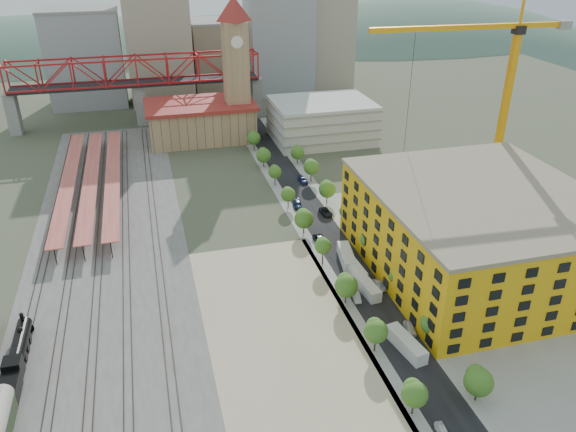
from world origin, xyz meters
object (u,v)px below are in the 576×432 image
object	(u,v)px
car_0	(443,432)
site_trailer_a	(406,344)
clock_tower	(236,56)
site_trailer_c	(354,269)
construction_building	(478,231)
site_trailer_d	(346,257)
locomotive	(17,357)
tower_crane	(497,80)
site_trailer_b	(366,287)

from	to	relation	value
car_0	site_trailer_a	bearing A→B (deg)	86.69
clock_tower	site_trailer_c	size ratio (longest dim) A/B	5.68
clock_tower	construction_building	size ratio (longest dim) A/B	1.03
construction_building	car_0	size ratio (longest dim) A/B	13.18
site_trailer_d	car_0	xyz separation A→B (m)	(-3.00, -49.58, -0.71)
locomotive	site_trailer_a	bearing A→B (deg)	-11.17
clock_tower	site_trailer_a	xyz separation A→B (m)	(8.00, -121.11, -27.38)
tower_crane	car_0	xyz separation A→B (m)	(-48.37, -69.63, -32.96)
site_trailer_a	site_trailer_b	distance (m)	18.76
tower_crane	car_0	distance (m)	90.96
car_0	locomotive	bearing A→B (deg)	158.85
clock_tower	site_trailer_d	size ratio (longest dim) A/B	5.21
construction_building	car_0	world-z (taller)	construction_building
construction_building	locomotive	xyz separation A→B (m)	(-92.00, -8.08, -7.35)
site_trailer_a	site_trailer_b	world-z (taller)	site_trailer_a
clock_tower	site_trailer_b	distance (m)	106.27
site_trailer_b	car_0	world-z (taller)	site_trailer_b
tower_crane	site_trailer_d	bearing A→B (deg)	-156.16
locomotive	car_0	xyz separation A→B (m)	(63.00, -31.92, -1.40)
site_trailer_b	clock_tower	bearing A→B (deg)	89.48
locomotive	site_trailer_a	xyz separation A→B (m)	(66.00, -13.03, -0.74)
locomotive	site_trailer_b	bearing A→B (deg)	4.96
construction_building	site_trailer_d	world-z (taller)	construction_building
site_trailer_b	construction_building	bearing A→B (deg)	0.19
site_trailer_a	car_0	xyz separation A→B (m)	(-3.00, -18.88, -0.66)
site_trailer_d	car_0	size ratio (longest dim) A/B	2.60
clock_tower	site_trailer_b	xyz separation A→B (m)	(8.00, -102.35, -27.44)
tower_crane	site_trailer_b	size ratio (longest dim) A/B	5.94
clock_tower	site_trailer_d	bearing A→B (deg)	-84.94
locomotive	site_trailer_d	xyz separation A→B (m)	(66.00, 17.67, -0.69)
site_trailer_b	site_trailer_d	size ratio (longest dim) A/B	0.92
site_trailer_d	car_0	bearing A→B (deg)	-83.98
clock_tower	car_0	xyz separation A→B (m)	(5.00, -139.99, -28.04)
locomotive	construction_building	bearing A→B (deg)	5.02
clock_tower	tower_crane	distance (m)	88.45
clock_tower	car_0	size ratio (longest dim) A/B	13.55
tower_crane	site_trailer_a	size ratio (longest dim) A/B	5.66
tower_crane	car_0	bearing A→B (deg)	-124.78
site_trailer_c	car_0	size ratio (longest dim) A/B	2.39
site_trailer_c	site_trailer_d	distance (m)	4.85
construction_building	site_trailer_a	world-z (taller)	construction_building
tower_crane	site_trailer_c	size ratio (longest dim) A/B	5.95
site_trailer_a	site_trailer_c	bearing A→B (deg)	80.04
clock_tower	construction_building	world-z (taller)	clock_tower
clock_tower	site_trailer_a	world-z (taller)	clock_tower
tower_crane	site_trailer_a	xyz separation A→B (m)	(-45.37, -50.75, -32.30)
site_trailer_b	locomotive	bearing A→B (deg)	179.97
clock_tower	site_trailer_c	bearing A→B (deg)	-85.20
clock_tower	tower_crane	bearing A→B (deg)	-52.82
clock_tower	locomotive	bearing A→B (deg)	-118.22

